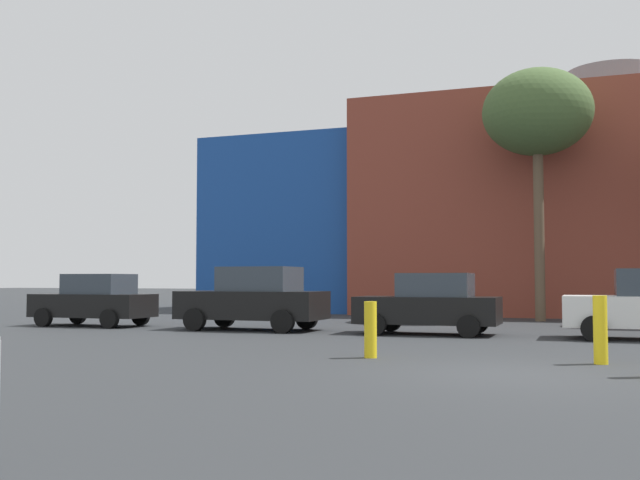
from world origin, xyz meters
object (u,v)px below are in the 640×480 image
(bollard_yellow_1, at_px, (370,330))
(parked_car_1, at_px, (254,299))
(bollard_yellow_2, at_px, (600,330))
(parked_car_0, at_px, (95,300))
(parked_car_2, at_px, (430,304))
(bare_tree_0, at_px, (537,114))

(bollard_yellow_1, bearing_deg, parked_car_1, 130.25)
(parked_car_1, relative_size, bollard_yellow_2, 3.57)
(parked_car_0, bearing_deg, parked_car_1, 180.00)
(parked_car_1, xyz_separation_m, bollard_yellow_2, (9.46, -6.00, -0.32))
(parked_car_0, relative_size, bollard_yellow_2, 3.20)
(parked_car_1, height_order, parked_car_2, parked_car_1)
(bollard_yellow_1, relative_size, bollard_yellow_2, 0.89)
(parked_car_2, bearing_deg, parked_car_1, 0.00)
(parked_car_2, relative_size, bollard_yellow_2, 3.18)
(parked_car_1, xyz_separation_m, parked_car_2, (5.22, 0.00, -0.10))
(parked_car_1, distance_m, bollard_yellow_2, 11.20)
(parked_car_0, height_order, bollard_yellow_1, parked_car_0)
(bare_tree_0, distance_m, bollard_yellow_2, 15.47)
(parked_car_1, bearing_deg, parked_car_0, -0.00)
(parked_car_1, xyz_separation_m, bollard_yellow_1, (5.37, -6.35, -0.39))
(parked_car_0, xyz_separation_m, parked_car_1, (5.60, -0.00, 0.10))
(parked_car_2, xyz_separation_m, bollard_yellow_1, (0.16, -6.35, -0.29))
(parked_car_1, distance_m, parked_car_2, 5.22)
(parked_car_0, xyz_separation_m, parked_car_2, (10.82, 0.00, -0.00))
(parked_car_0, relative_size, parked_car_2, 1.00)
(parked_car_0, bearing_deg, bollard_yellow_1, 149.96)
(parked_car_1, height_order, bollard_yellow_1, parked_car_1)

